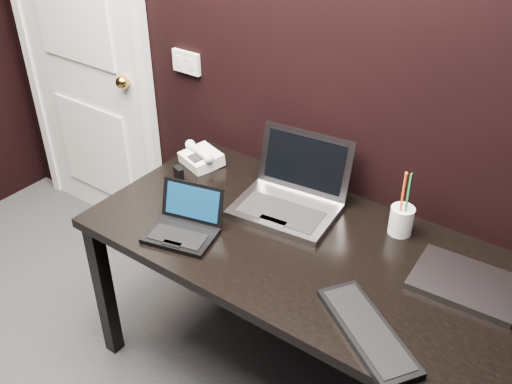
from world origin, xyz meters
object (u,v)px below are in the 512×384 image
Objects in this scene: desk at (311,263)px; silver_laptop at (290,197)px; desk_phone at (201,157)px; closed_laptop at (466,283)px; ext_keyboard at (367,331)px; mobile_phone at (178,182)px; pen_cup at (401,219)px; door at (81,47)px; netbook at (184,226)px.

silver_laptop is (-0.20, 0.16, 0.13)m from desk.
silver_laptop is at bearing -5.86° from desk_phone.
closed_laptop is at bearing 13.17° from desk.
mobile_phone is at bearing 165.37° from ext_keyboard.
pen_cup is (0.93, 0.05, 0.02)m from desk_phone.
desk is (1.65, -0.38, -0.38)m from door.
mobile_phone is (-1.17, -0.12, 0.03)m from closed_laptop.
closed_laptop is 1.36× the size of pen_cup.
ext_keyboard is at bearing -14.63° from mobile_phone.
pen_cup reaches higher than netbook.
closed_laptop is (2.17, -0.25, -0.29)m from door.
silver_laptop is 0.70m from ext_keyboard.
door is 0.99m from desk_phone.
desk_phone reaches higher than closed_laptop.
desk_phone is (-0.51, 0.05, -0.01)m from silver_laptop.
desk_phone is (-0.28, 0.42, 0.00)m from netbook.
netbook reaches higher than mobile_phone.
desk_phone is at bearing 175.68° from closed_laptop.
ext_keyboard is at bearing -36.76° from desk.
desk_phone is at bearing -9.70° from door.
silver_laptop is 4.06× the size of mobile_phone.
silver_laptop is 1.65× the size of pen_cup.
netbook is 0.70× the size of silver_laptop.
door is 2.12m from ext_keyboard.
silver_laptop reaches higher than ext_keyboard.
closed_laptop is at bearing 19.07° from netbook.
ext_keyboard reaches higher than closed_laptop.
silver_laptop reaches higher than desk.
door is 2.20m from closed_laptop.
silver_laptop is 0.51m from desk_phone.
desk is 0.45m from ext_keyboard.
closed_laptop is at bearing 66.12° from ext_keyboard.
silver_laptop reaches higher than desk_phone.
pen_cup is (0.42, 0.10, 0.01)m from silver_laptop.
door is at bearing 167.18° from desk.
desk_phone is at bearing 155.81° from ext_keyboard.
door reaches higher than netbook.
silver_laptop is at bearing 176.76° from closed_laptop.
door is 10.33× the size of desk_phone.
door is 8.22× the size of pen_cup.
ext_keyboard is 1.18× the size of closed_laptop.
pen_cup reaches higher than mobile_phone.
pen_cup is at bearing -3.33° from door.
netbook is 2.83× the size of mobile_phone.
ext_keyboard is at bearing -76.17° from pen_cup.
closed_laptop is at bearing -3.24° from silver_laptop.
door is 1.73m from desk.
door is 7.13× the size of netbook.
door reaches higher than ext_keyboard.
door is at bearing 170.30° from desk_phone.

